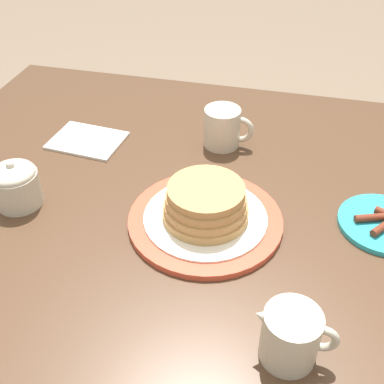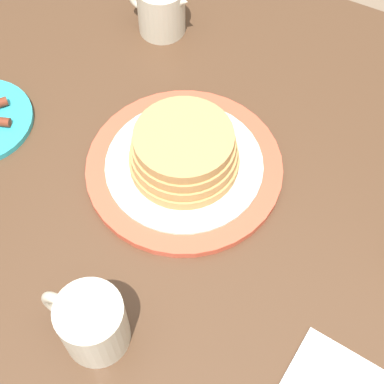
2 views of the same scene
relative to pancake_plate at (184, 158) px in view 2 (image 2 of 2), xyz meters
name	(u,v)px [view 2 (image 2 of 2)]	position (x,y,z in m)	size (l,w,h in m)	color
ground_plane	(195,359)	(-0.05, 0.05, -0.75)	(8.00, 8.00, 0.00)	#7A6651
dining_table	(197,246)	(-0.05, 0.05, -0.14)	(1.21, 1.01, 0.72)	#4C3321
pancake_plate	(184,158)	(0.00, 0.00, 0.00)	(0.28, 0.28, 0.08)	#DB5138
coffee_mug	(91,322)	(-0.02, 0.27, 0.02)	(0.11, 0.08, 0.09)	beige
creamer_pitcher	(162,8)	(0.17, -0.24, 0.01)	(0.12, 0.08, 0.09)	beige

